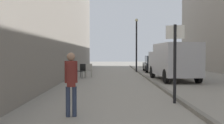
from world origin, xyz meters
TOP-DOWN VIEW (x-y plane):
  - ground_plane at (0.00, 12.00)m, footprint 80.00×80.00m
  - kerb_strip at (1.58, 12.00)m, footprint 0.16×40.00m
  - pedestrian_main_foreground at (-1.80, 5.35)m, footprint 0.33×0.22m
  - delivery_van at (3.04, 14.59)m, footprint 2.32×5.12m
  - parked_car at (3.12, 22.28)m, footprint 1.99×4.27m
  - street_sign_post at (1.34, 7.18)m, footprint 0.58×0.20m
  - lamp_post at (1.44, 21.78)m, footprint 0.28×0.28m
  - cafe_chair_near_window at (-2.36, 16.81)m, footprint 0.52×0.52m
  - cafe_chair_by_doorway at (-2.77, 16.17)m, footprint 0.59×0.59m

SIDE VIEW (x-z plane):
  - ground_plane at x=0.00m, z-range 0.00..0.00m
  - kerb_strip at x=1.58m, z-range 0.00..0.12m
  - cafe_chair_near_window at x=-2.36m, z-range 0.08..1.02m
  - cafe_chair_by_doorway at x=-2.77m, z-range 0.08..1.02m
  - parked_car at x=3.12m, z-range -0.01..1.44m
  - pedestrian_main_foreground at x=-1.80m, z-range 0.13..1.80m
  - delivery_van at x=3.04m, z-range 0.09..2.34m
  - street_sign_post at x=1.34m, z-range 0.25..2.85m
  - lamp_post at x=1.44m, z-range 0.34..5.10m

